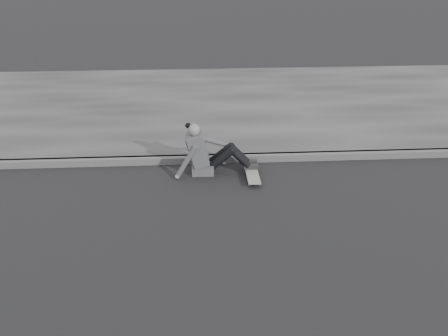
% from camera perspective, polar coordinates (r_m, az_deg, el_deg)
% --- Properties ---
extents(ground, '(80.00, 80.00, 0.00)m').
position_cam_1_polar(ground, '(6.46, 1.59, -8.86)').
color(ground, black).
rests_on(ground, ground).
extents(curb, '(24.00, 0.16, 0.12)m').
position_cam_1_polar(curb, '(8.69, 0.12, 1.10)').
color(curb, '#535353').
rests_on(curb, ground).
extents(sidewalk, '(24.00, 6.00, 0.12)m').
position_cam_1_polar(sidewalk, '(11.50, -0.84, 7.31)').
color(sidewalk, '#3A3A3A').
rests_on(sidewalk, ground).
extents(skateboard, '(0.20, 0.78, 0.09)m').
position_cam_1_polar(skateboard, '(8.12, 3.24, -0.67)').
color(skateboard, '#A8A8A2').
rests_on(skateboard, ground).
extents(seated_woman, '(1.38, 0.46, 0.88)m').
position_cam_1_polar(seated_woman, '(8.18, -2.03, 1.77)').
color(seated_woman, '#4A4A4C').
rests_on(seated_woman, ground).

